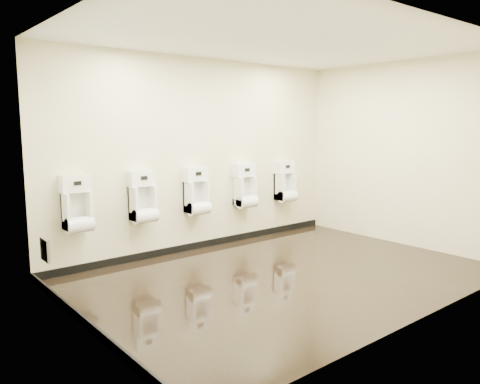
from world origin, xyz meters
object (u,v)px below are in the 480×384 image
at_px(access_panel, 45,250).
at_px(urinal_4, 285,185).
at_px(urinal_1, 143,201).
at_px(urinal_0, 77,208).
at_px(urinal_3, 245,189).
at_px(urinal_2, 197,195).

distance_m(access_panel, urinal_4, 4.12).
bearing_deg(urinal_1, urinal_0, 180.00).
xyz_separation_m(access_panel, urinal_3, (3.19, 0.43, 0.34)).
bearing_deg(urinal_2, urinal_1, 180.00).
xyz_separation_m(urinal_0, urinal_1, (0.88, 0.00, 0.00)).
xyz_separation_m(access_panel, urinal_1, (1.41, 0.43, 0.34)).
bearing_deg(urinal_3, access_panel, -172.34).
xyz_separation_m(urinal_0, urinal_3, (2.66, 0.00, 0.00)).
bearing_deg(access_panel, urinal_0, 39.03).
bearing_deg(urinal_4, urinal_0, 180.00).
height_order(urinal_0, urinal_1, same).
bearing_deg(access_panel, urinal_3, 7.66).
xyz_separation_m(urinal_0, urinal_2, (1.75, 0.00, 0.00)).
height_order(urinal_0, urinal_2, same).
distance_m(urinal_0, urinal_2, 1.75).
xyz_separation_m(urinal_1, urinal_2, (0.86, 0.00, 0.00)).
height_order(urinal_1, urinal_4, same).
xyz_separation_m(access_panel, urinal_4, (4.08, 0.43, 0.34)).
xyz_separation_m(urinal_2, urinal_3, (0.91, 0.00, 0.00)).
height_order(urinal_1, urinal_3, same).
bearing_deg(urinal_1, urinal_3, 0.00).
relative_size(urinal_1, urinal_4, 1.00).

